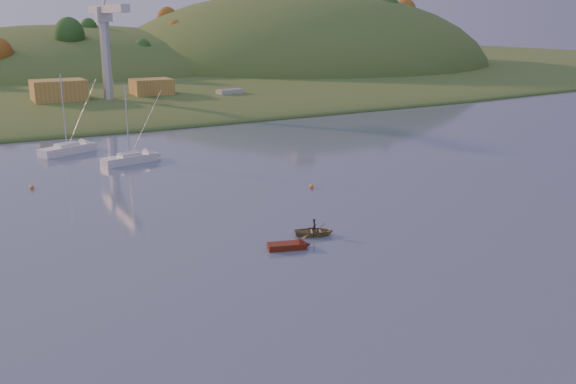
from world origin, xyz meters
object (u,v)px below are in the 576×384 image
canoe (314,232)px  red_tender (295,245)px  sailboat_far (67,149)px  sailboat_near (130,158)px

canoe → red_tender: 4.02m
sailboat_far → sailboat_near: bearing=-84.4°
sailboat_near → sailboat_far: size_ratio=0.92×
canoe → red_tender: bearing=147.4°
sailboat_far → red_tender: (9.87, -53.43, -0.49)m
sailboat_far → red_tender: bearing=-104.1°
sailboat_far → red_tender: 54.34m
red_tender → sailboat_far: bearing=117.6°
sailboat_near → sailboat_far: bearing=106.6°
sailboat_far → canoe: 52.95m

